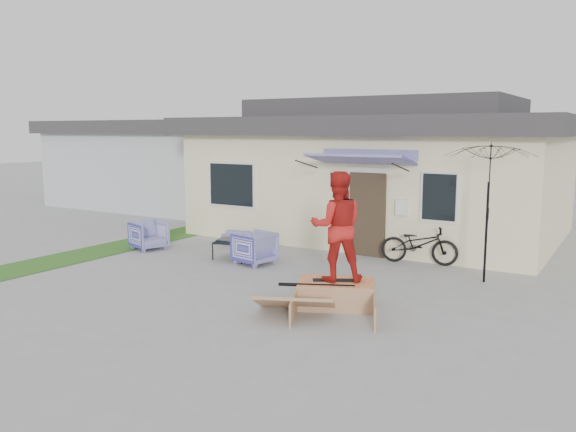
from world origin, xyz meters
The scene contains 13 objects.
ground centered at (0.00, 0.00, 0.00)m, with size 90.00×90.00×0.00m, color #989898.
grass_strip centered at (-5.20, 2.00, 0.00)m, with size 1.40×8.00×0.01m, color #2D6121.
house centered at (0.00, 7.99, 1.94)m, with size 10.80×8.49×4.10m.
neighbor_house centered at (-10.50, 10.00, 1.78)m, with size 8.60×7.60×3.50m.
loveseat centered at (-2.36, 4.06, 0.28)m, with size 1.43×0.42×0.56m, color #2A2799.
armchair_left centered at (-4.28, 2.22, 0.42)m, with size 0.81×0.76×0.83m, color #2A2799.
armchair_right centered at (-0.92, 2.27, 0.42)m, with size 0.82×0.77×0.85m, color #2A2799.
coffee_table centered at (-1.61, 2.53, 0.24)m, with size 0.96×0.96×0.48m, color black.
bicycle centered at (2.41, 4.31, 0.58)m, with size 0.63×1.81×1.16m, color black.
patio_umbrella centered at (4.13, 3.38, 1.75)m, with size 1.87×1.74×2.20m.
skate_ramp centered at (2.23, 0.29, 0.22)m, with size 1.34×1.79×0.45m, color #A97B57, non-canonical shape.
skateboard centered at (2.21, 0.33, 0.47)m, with size 0.85×0.21×0.05m, color black.
skater centered at (2.21, 0.33, 1.48)m, with size 0.96×0.74×1.96m, color red.
Camera 1 is at (6.77, -8.84, 3.15)m, focal length 36.31 mm.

